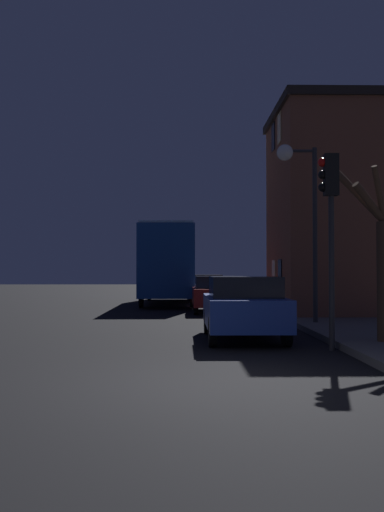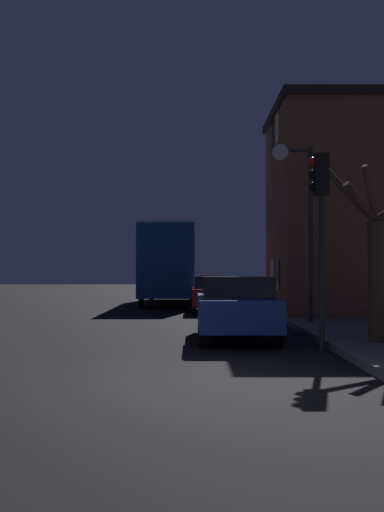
{
  "view_description": "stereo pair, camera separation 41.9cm",
  "coord_description": "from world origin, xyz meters",
  "px_view_note": "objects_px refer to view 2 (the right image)",
  "views": [
    {
      "loc": [
        -0.37,
        -8.68,
        1.72
      ],
      "look_at": [
        -0.04,
        11.77,
        2.23
      ],
      "focal_mm": 40.0,
      "sensor_mm": 36.0,
      "label": 1
    },
    {
      "loc": [
        0.05,
        -8.68,
        1.72
      ],
      "look_at": [
        -0.04,
        11.77,
        2.23
      ],
      "focal_mm": 40.0,
      "sensor_mm": 36.0,
      "label": 2
    }
  ],
  "objects_px": {
    "bus": "(172,259)",
    "car_near_lane": "(238,306)",
    "car_far_lane": "(212,287)",
    "car_mid_lane": "(217,293)",
    "streetlamp": "(297,189)",
    "traffic_light": "(322,209)",
    "bare_tree": "(377,256)"
  },
  "relations": [
    {
      "from": "bus",
      "to": "car_near_lane",
      "type": "distance_m",
      "value": 15.5
    },
    {
      "from": "car_far_lane",
      "to": "car_mid_lane",
      "type": "bearing_deg",
      "value": -90.52
    },
    {
      "from": "car_near_lane",
      "to": "car_far_lane",
      "type": "height_order",
      "value": "car_near_lane"
    },
    {
      "from": "streetlamp",
      "to": "bus",
      "type": "distance_m",
      "value": 13.09
    },
    {
      "from": "traffic_light",
      "to": "car_near_lane",
      "type": "distance_m",
      "value": 3.34
    },
    {
      "from": "bus",
      "to": "car_near_lane",
      "type": "height_order",
      "value": "bus"
    },
    {
      "from": "traffic_light",
      "to": "streetlamp",
      "type": "bearing_deg",
      "value": 86.05
    },
    {
      "from": "bus",
      "to": "car_mid_lane",
      "type": "height_order",
      "value": "bus"
    },
    {
      "from": "streetlamp",
      "to": "traffic_light",
      "type": "xyz_separation_m",
      "value": [
        -0.34,
        -4.89,
        -1.13
      ]
    },
    {
      "from": "streetlamp",
      "to": "car_near_lane",
      "type": "relative_size",
      "value": 1.34
    },
    {
      "from": "traffic_light",
      "to": "car_near_lane",
      "type": "bearing_deg",
      "value": 131.57
    },
    {
      "from": "bare_tree",
      "to": "car_near_lane",
      "type": "xyz_separation_m",
      "value": [
        -2.9,
        1.58,
        -1.2
      ]
    },
    {
      "from": "traffic_light",
      "to": "bare_tree",
      "type": "height_order",
      "value": "traffic_light"
    },
    {
      "from": "streetlamp",
      "to": "car_near_lane",
      "type": "xyz_separation_m",
      "value": [
        -2.0,
        -3.02,
        -3.34
      ]
    },
    {
      "from": "car_near_lane",
      "to": "streetlamp",
      "type": "bearing_deg",
      "value": 56.5
    },
    {
      "from": "car_near_lane",
      "to": "car_mid_lane",
      "type": "height_order",
      "value": "car_near_lane"
    },
    {
      "from": "car_mid_lane",
      "to": "bus",
      "type": "bearing_deg",
      "value": 109.25
    },
    {
      "from": "streetlamp",
      "to": "bare_tree",
      "type": "height_order",
      "value": "streetlamp"
    },
    {
      "from": "bare_tree",
      "to": "bus",
      "type": "xyz_separation_m",
      "value": [
        -5.13,
        16.84,
        0.28
      ]
    },
    {
      "from": "streetlamp",
      "to": "traffic_light",
      "type": "height_order",
      "value": "streetlamp"
    },
    {
      "from": "bus",
      "to": "car_near_lane",
      "type": "xyz_separation_m",
      "value": [
        2.23,
        -15.26,
        -1.48
      ]
    },
    {
      "from": "car_near_lane",
      "to": "car_far_lane",
      "type": "xyz_separation_m",
      "value": [
        -0.07,
        18.63,
        -0.05
      ]
    },
    {
      "from": "bare_tree",
      "to": "traffic_light",
      "type": "bearing_deg",
      "value": -166.8
    },
    {
      "from": "streetlamp",
      "to": "car_mid_lane",
      "type": "height_order",
      "value": "streetlamp"
    },
    {
      "from": "traffic_light",
      "to": "car_near_lane",
      "type": "height_order",
      "value": "traffic_light"
    },
    {
      "from": "streetlamp",
      "to": "bus",
      "type": "xyz_separation_m",
      "value": [
        -4.23,
        12.25,
        -1.86
      ]
    },
    {
      "from": "traffic_light",
      "to": "car_far_lane",
      "type": "relative_size",
      "value": 0.96
    },
    {
      "from": "streetlamp",
      "to": "car_near_lane",
      "type": "height_order",
      "value": "streetlamp"
    },
    {
      "from": "streetlamp",
      "to": "car_far_lane",
      "type": "xyz_separation_m",
      "value": [
        -2.07,
        15.61,
        -3.38
      ]
    },
    {
      "from": "traffic_light",
      "to": "bare_tree",
      "type": "relative_size",
      "value": 1.06
    },
    {
      "from": "car_far_lane",
      "to": "bare_tree",
      "type": "bearing_deg",
      "value": -81.63
    },
    {
      "from": "bare_tree",
      "to": "car_mid_lane",
      "type": "distance_m",
      "value": 11.39
    }
  ]
}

